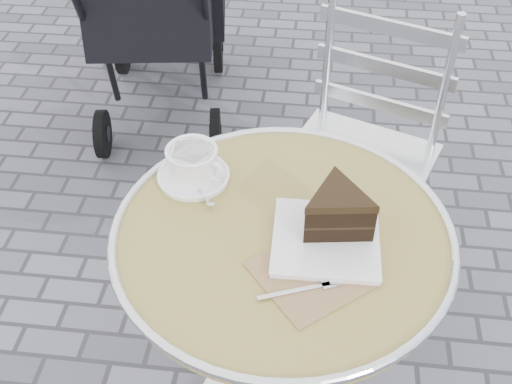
# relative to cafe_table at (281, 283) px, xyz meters

# --- Properties ---
(cafe_table) EXTENTS (0.72, 0.72, 0.74)m
(cafe_table) POSITION_rel_cafe_table_xyz_m (0.00, 0.00, 0.00)
(cafe_table) COLOR silver
(cafe_table) RESTS_ON ground
(cappuccino_set) EXTENTS (0.16, 0.18, 0.08)m
(cappuccino_set) POSITION_rel_cafe_table_xyz_m (-0.21, 0.15, 0.20)
(cappuccino_set) COLOR white
(cappuccino_set) RESTS_ON cafe_table
(cake_plate_set) EXTENTS (0.29, 0.36, 0.11)m
(cake_plate_set) POSITION_rel_cafe_table_xyz_m (0.10, -0.00, 0.22)
(cake_plate_set) COLOR #946F51
(cake_plate_set) RESTS_ON cafe_table
(bistro_chair) EXTENTS (0.54, 0.54, 0.92)m
(bistro_chair) POSITION_rel_cafe_table_xyz_m (0.21, 0.63, 0.00)
(bistro_chair) COLOR silver
(bistro_chair) RESTS_ON ground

